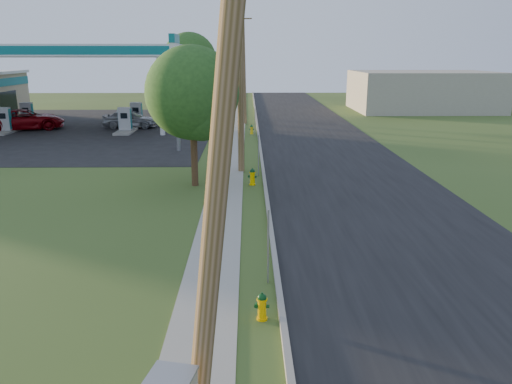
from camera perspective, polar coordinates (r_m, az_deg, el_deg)
The scene contains 24 objects.
road at distance 19.17m, azimuth 13.49°, elevation -2.35°, with size 8.00×120.00×0.02m, color black.
curb at distance 18.57m, azimuth 1.45°, elevation -2.28°, with size 0.15×120.00×0.15m, color gray.
sidewalk at distance 18.60m, azimuth -3.96°, elevation -2.48°, with size 1.50×120.00×0.03m, color #9A988C.
forecourt at distance 43.06m, azimuth -22.52°, elevation 6.68°, with size 26.00×28.00×0.02m, color black.
utility_pole_near at distance 6.74m, azimuth -3.93°, elevation 7.42°, with size 1.40×0.32×9.48m.
utility_pole_mid at distance 24.68m, azimuth -1.77°, elevation 13.66°, with size 1.40×0.32×9.80m.
utility_pole_far at distance 42.67m, azimuth -1.42°, elevation 14.24°, with size 1.40×0.32×9.50m.
sign_post_near at distance 12.79m, azimuth 1.40°, elevation -6.29°, with size 0.05×0.04×2.00m, color gray.
sign_post_mid at distance 24.14m, azimuth 0.29°, elevation 4.17°, with size 0.05×0.04×2.00m, color gray.
sign_post_far at distance 36.18m, azimuth -0.11°, elevation 7.97°, with size 0.05×0.04×2.00m, color gray.
gas_canopy at distance 41.98m, azimuth -20.74°, elevation 14.75°, with size 18.18×9.18×6.40m.
fuel_pump_nw at distance 42.15m, azimuth -26.77°, elevation 7.02°, with size 1.20×3.20×1.90m.
fuel_pump_ne at distance 39.10m, azimuth -14.72°, elevation 7.63°, with size 1.20×3.20×1.90m.
fuel_pump_sw at distance 45.76m, azimuth -24.65°, elevation 7.81°, with size 1.20×3.20×1.90m.
fuel_pump_se at distance 42.97m, azimuth -13.48°, elevation 8.38°, with size 1.20×3.20×1.90m.
price_pylon at distance 30.46m, azimuth -9.24°, elevation 14.73°, with size 0.34×2.04×6.85m.
distant_building at distance 55.86m, azimuth 18.51°, elevation 10.88°, with size 14.00×10.00×4.00m, color gray.
tree_verge at distance 22.00m, azimuth -7.06°, elevation 10.74°, with size 4.06×4.06×6.15m.
tree_lot at distance 49.29m, azimuth -7.50°, elevation 14.51°, with size 5.12×5.12×7.76m.
hydrant_near at distance 11.38m, azimuth 0.69°, elevation -12.94°, with size 0.34×0.31×0.66m.
hydrant_mid at distance 22.57m, azimuth -0.42°, elevation 1.76°, with size 0.41×0.36×0.78m.
hydrant_far at distance 37.26m, azimuth -0.51°, elevation 7.17°, with size 0.35×0.32×0.70m.
car_red at distance 43.18m, azimuth -24.91°, elevation 7.52°, with size 2.69×5.83×1.62m, color #720409.
car_silver at distance 41.56m, azimuth -14.18°, elevation 8.11°, with size 1.73×4.29×1.46m, color #9FA2A6.
Camera 1 is at (-0.25, -7.66, 5.75)m, focal length 35.00 mm.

